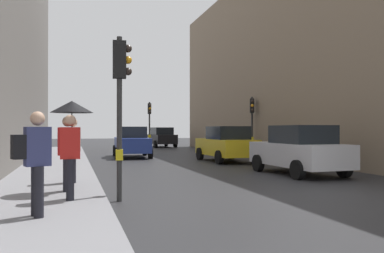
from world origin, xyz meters
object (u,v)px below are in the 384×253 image
object	(u,v)px
traffic_light_mid_street	(252,115)
pedestrian_in_red_jacket	(70,153)
car_dark_suv	(161,137)
pedestrian_with_umbrella	(70,120)
traffic_light_far_median	(149,117)
car_silver_hatchback	(299,150)
car_blue_van	(132,142)
car_yellow_taxi	(226,144)
traffic_light_near_left	(120,88)
pedestrian_with_grey_backpack	(35,157)
pedestrian_with_black_backpack	(71,146)

from	to	relation	value
traffic_light_mid_street	pedestrian_in_red_jacket	size ratio (longest dim) A/B	1.98
car_dark_suv	pedestrian_in_red_jacket	size ratio (longest dim) A/B	2.44
pedestrian_with_umbrella	traffic_light_far_median	bearing A→B (deg)	74.56
car_silver_hatchback	pedestrian_with_umbrella	bearing A→B (deg)	-160.86
car_silver_hatchback	pedestrian_in_red_jacket	distance (m)	8.77
traffic_light_mid_street	car_dark_suv	xyz separation A→B (m)	(-2.40, 13.89, -1.54)
car_blue_van	car_dark_suv	xyz separation A→B (m)	(4.38, 12.14, 0.00)
car_silver_hatchback	car_dark_suv	xyz separation A→B (m)	(-0.15, 22.60, 0.00)
pedestrian_in_red_jacket	car_dark_suv	bearing A→B (deg)	73.82
car_silver_hatchback	car_yellow_taxi	bearing A→B (deg)	94.18
traffic_light_far_median	car_silver_hatchback	world-z (taller)	traffic_light_far_median
traffic_light_mid_street	traffic_light_near_left	size ratio (longest dim) A/B	0.94
traffic_light_near_left	car_silver_hatchback	size ratio (longest dim) A/B	0.87
traffic_light_far_median	pedestrian_with_grey_backpack	xyz separation A→B (m)	(-6.42, -23.96, -1.43)
car_yellow_taxi	car_dark_suv	distance (m)	16.61
pedestrian_with_grey_backpack	pedestrian_in_red_jacket	xyz separation A→B (m)	(0.56, 1.54, -0.03)
car_blue_van	pedestrian_with_grey_backpack	size ratio (longest dim) A/B	2.43
traffic_light_near_left	pedestrian_in_red_jacket	size ratio (longest dim) A/B	2.10
car_blue_van	pedestrian_with_umbrella	distance (m)	13.62
car_blue_van	traffic_light_mid_street	bearing A→B (deg)	-14.44
car_blue_van	traffic_light_near_left	bearing A→B (deg)	-99.08
traffic_light_mid_street	car_blue_van	xyz separation A→B (m)	(-6.78, 1.75, -1.54)
car_silver_hatchback	pedestrian_with_grey_backpack	bearing A→B (deg)	-147.00
traffic_light_far_median	car_blue_van	xyz separation A→B (m)	(-2.54, -8.05, -1.71)
pedestrian_with_grey_backpack	traffic_light_far_median	bearing A→B (deg)	75.00
traffic_light_mid_street	pedestrian_with_umbrella	size ratio (longest dim) A/B	1.64
traffic_light_mid_street	car_blue_van	distance (m)	7.17
traffic_light_mid_street	car_yellow_taxi	distance (m)	4.13
car_blue_van	pedestrian_in_red_jacket	xyz separation A→B (m)	(-3.32, -14.37, 0.25)
traffic_light_near_left	car_yellow_taxi	world-z (taller)	traffic_light_near_left
car_silver_hatchback	pedestrian_with_black_backpack	bearing A→B (deg)	-171.48
traffic_light_near_left	pedestrian_with_grey_backpack	xyz separation A→B (m)	(-1.64, -1.93, -1.40)
traffic_light_far_median	car_dark_suv	distance (m)	4.80
pedestrian_with_umbrella	pedestrian_with_black_backpack	world-z (taller)	pedestrian_with_umbrella
traffic_light_far_median	traffic_light_near_left	bearing A→B (deg)	-102.24
car_yellow_taxi	pedestrian_with_grey_backpack	world-z (taller)	pedestrian_with_grey_backpack
car_silver_hatchback	car_dark_suv	bearing A→B (deg)	90.37
traffic_light_far_median	car_blue_van	distance (m)	8.62
pedestrian_with_black_backpack	pedestrian_in_red_jacket	xyz separation A→B (m)	(-0.01, -2.74, -0.03)
traffic_light_mid_street	pedestrian_with_black_backpack	bearing A→B (deg)	-135.59
pedestrian_in_red_jacket	traffic_light_far_median	bearing A→B (deg)	75.35
traffic_light_near_left	pedestrian_with_grey_backpack	distance (m)	2.89
traffic_light_near_left	car_dark_suv	xyz separation A→B (m)	(6.61, 26.13, -1.69)
traffic_light_near_left	car_blue_van	world-z (taller)	traffic_light_near_left
traffic_light_mid_street	car_silver_hatchback	bearing A→B (deg)	-104.52
car_silver_hatchback	car_blue_van	world-z (taller)	same
car_dark_suv	pedestrian_with_umbrella	world-z (taller)	pedestrian_with_umbrella
traffic_light_far_median	traffic_light_near_left	distance (m)	22.55
car_yellow_taxi	pedestrian_with_black_backpack	distance (m)	10.30
pedestrian_in_red_jacket	traffic_light_near_left	bearing A→B (deg)	19.46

